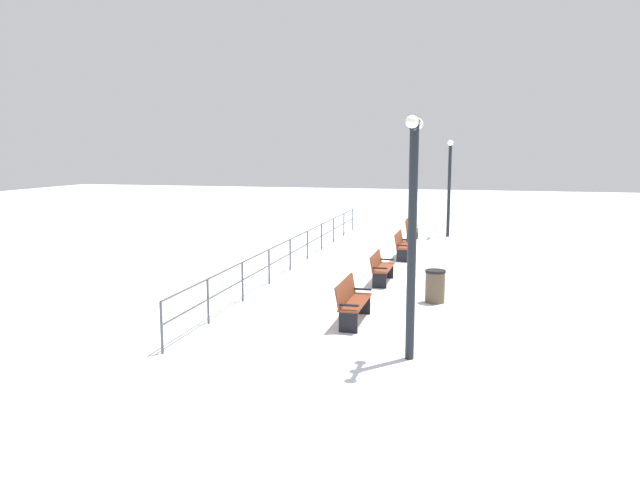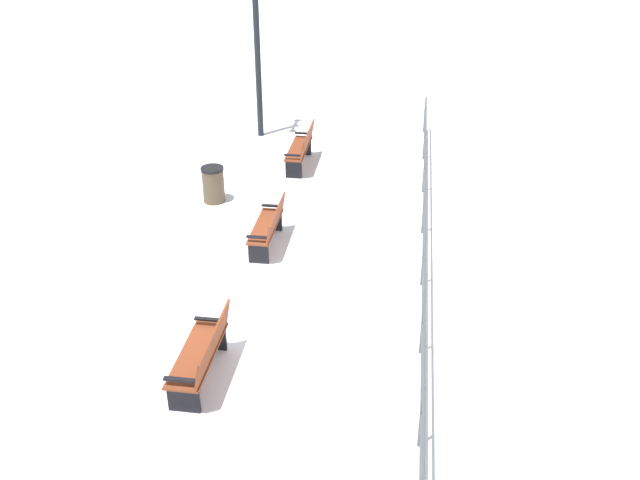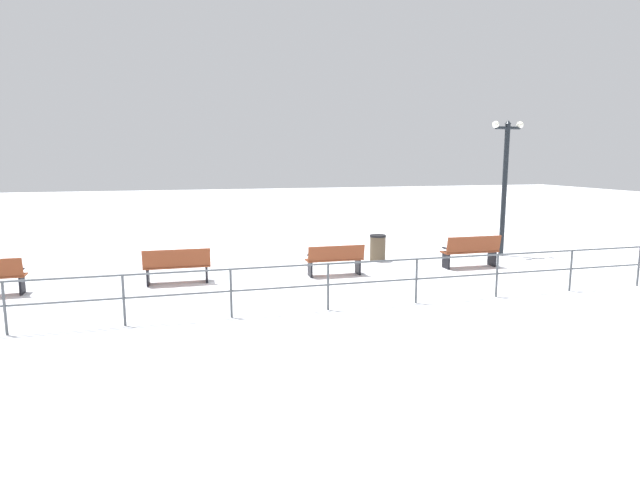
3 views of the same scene
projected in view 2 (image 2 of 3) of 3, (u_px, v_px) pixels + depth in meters
ground_plane at (239, 303)px, 12.47m from camera, size 80.00×80.00×0.00m
bench_nearest at (302, 147)px, 17.55m from camera, size 0.51×1.70×0.95m
bench_second at (269, 226)px, 14.01m from camera, size 0.50×1.56×0.85m
bench_third at (203, 353)px, 10.46m from camera, size 0.59×1.65×0.92m
lamppost_near at (257, 39)px, 18.42m from camera, size 0.22×1.10×4.33m
waterfront_railing at (424, 282)px, 11.77m from camera, size 0.05×18.11×1.01m
trash_bin at (213, 184)px, 15.84m from camera, size 0.50×0.50×0.81m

